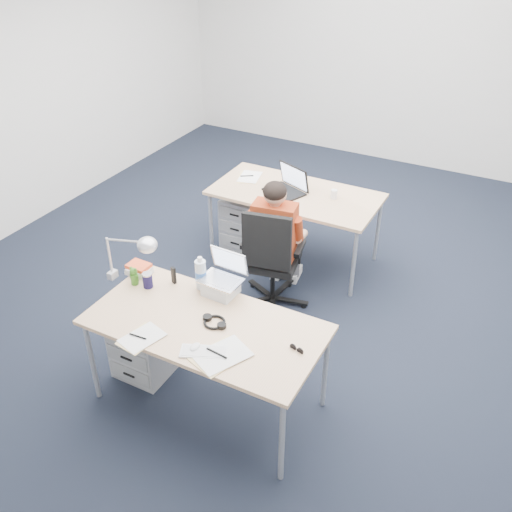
{
  "coord_description": "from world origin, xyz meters",
  "views": [
    {
      "loc": [
        1.88,
        -3.92,
        3.17
      ],
      "look_at": [
        0.19,
        -0.74,
        0.85
      ],
      "focal_mm": 40.0,
      "sensor_mm": 36.0,
      "label": 1
    }
  ],
  "objects_px": {
    "drawer_pedestal_near": "(148,339)",
    "headphones": "(214,322)",
    "desk_far": "(295,197)",
    "book_stack": "(139,269)",
    "dark_laptop": "(284,180)",
    "desk_near": "(205,328)",
    "far_cup": "(334,194)",
    "drawer_pedestal_far": "(247,219)",
    "cordless_phone": "(174,275)",
    "silver_laptop": "(220,276)",
    "sunglasses": "(297,349)",
    "bear_figurine": "(134,276)",
    "water_bottle": "(201,273)",
    "can_koozie": "(148,280)",
    "desk_lamp": "(124,256)",
    "wireless_keyboard": "(204,352)",
    "computer_mouse": "(195,347)",
    "seated_person": "(278,238)",
    "office_chair": "(272,278)"
  },
  "relations": [
    {
      "from": "wireless_keyboard",
      "to": "far_cup",
      "type": "height_order",
      "value": "far_cup"
    },
    {
      "from": "cordless_phone",
      "to": "desk_lamp",
      "type": "distance_m",
      "value": 0.38
    },
    {
      "from": "silver_laptop",
      "to": "dark_laptop",
      "type": "relative_size",
      "value": 0.84
    },
    {
      "from": "seated_person",
      "to": "cordless_phone",
      "type": "relative_size",
      "value": 8.86
    },
    {
      "from": "computer_mouse",
      "to": "seated_person",
      "type": "bearing_deg",
      "value": 97.92
    },
    {
      "from": "seated_person",
      "to": "drawer_pedestal_far",
      "type": "distance_m",
      "value": 1.02
    },
    {
      "from": "desk_near",
      "to": "computer_mouse",
      "type": "bearing_deg",
      "value": -71.87
    },
    {
      "from": "book_stack",
      "to": "dark_laptop",
      "type": "height_order",
      "value": "dark_laptop"
    },
    {
      "from": "drawer_pedestal_far",
      "to": "seated_person",
      "type": "bearing_deg",
      "value": -44.59
    },
    {
      "from": "water_bottle",
      "to": "cordless_phone",
      "type": "relative_size",
      "value": 1.95
    },
    {
      "from": "drawer_pedestal_near",
      "to": "headphones",
      "type": "height_order",
      "value": "headphones"
    },
    {
      "from": "far_cup",
      "to": "water_bottle",
      "type": "bearing_deg",
      "value": -100.45
    },
    {
      "from": "seated_person",
      "to": "far_cup",
      "type": "relative_size",
      "value": 13.64
    },
    {
      "from": "drawer_pedestal_near",
      "to": "seated_person",
      "type": "bearing_deg",
      "value": 71.05
    },
    {
      "from": "silver_laptop",
      "to": "cordless_phone",
      "type": "distance_m",
      "value": 0.39
    },
    {
      "from": "wireless_keyboard",
      "to": "sunglasses",
      "type": "relative_size",
      "value": 2.82
    },
    {
      "from": "bear_figurine",
      "to": "book_stack",
      "type": "height_order",
      "value": "bear_figurine"
    },
    {
      "from": "drawer_pedestal_far",
      "to": "silver_laptop",
      "type": "bearing_deg",
      "value": -66.81
    },
    {
      "from": "desk_near",
      "to": "headphones",
      "type": "xyz_separation_m",
      "value": [
        0.06,
        0.03,
        0.06
      ]
    },
    {
      "from": "desk_far",
      "to": "drawer_pedestal_near",
      "type": "xyz_separation_m",
      "value": [
        -0.32,
        -1.96,
        -0.41
      ]
    },
    {
      "from": "cordless_phone",
      "to": "far_cup",
      "type": "bearing_deg",
      "value": 97.09
    },
    {
      "from": "drawer_pedestal_near",
      "to": "book_stack",
      "type": "height_order",
      "value": "book_stack"
    },
    {
      "from": "desk_lamp",
      "to": "dark_laptop",
      "type": "xyz_separation_m",
      "value": [
        0.37,
        1.88,
        -0.1
      ]
    },
    {
      "from": "drawer_pedestal_near",
      "to": "far_cup",
      "type": "relative_size",
      "value": 6.31
    },
    {
      "from": "bear_figurine",
      "to": "water_bottle",
      "type": "bearing_deg",
      "value": 10.83
    },
    {
      "from": "silver_laptop",
      "to": "sunglasses",
      "type": "xyz_separation_m",
      "value": [
        0.73,
        -0.29,
        -0.14
      ]
    },
    {
      "from": "drawer_pedestal_far",
      "to": "sunglasses",
      "type": "height_order",
      "value": "sunglasses"
    },
    {
      "from": "silver_laptop",
      "to": "wireless_keyboard",
      "type": "distance_m",
      "value": 0.64
    },
    {
      "from": "headphones",
      "to": "cordless_phone",
      "type": "bearing_deg",
      "value": 164.86
    },
    {
      "from": "can_koozie",
      "to": "desk_lamp",
      "type": "relative_size",
      "value": 0.25
    },
    {
      "from": "desk_near",
      "to": "silver_laptop",
      "type": "distance_m",
      "value": 0.4
    },
    {
      "from": "drawer_pedestal_far",
      "to": "cordless_phone",
      "type": "height_order",
      "value": "cordless_phone"
    },
    {
      "from": "headphones",
      "to": "cordless_phone",
      "type": "distance_m",
      "value": 0.57
    },
    {
      "from": "dark_laptop",
      "to": "drawer_pedestal_near",
      "type": "bearing_deg",
      "value": -74.53
    },
    {
      "from": "can_koozie",
      "to": "sunglasses",
      "type": "distance_m",
      "value": 1.25
    },
    {
      "from": "far_cup",
      "to": "headphones",
      "type": "bearing_deg",
      "value": -90.88
    },
    {
      "from": "wireless_keyboard",
      "to": "far_cup",
      "type": "xyz_separation_m",
      "value": [
        -0.06,
        2.37,
        0.04
      ]
    },
    {
      "from": "computer_mouse",
      "to": "can_koozie",
      "type": "relative_size",
      "value": 0.74
    },
    {
      "from": "cordless_phone",
      "to": "silver_laptop",
      "type": "bearing_deg",
      "value": 30.57
    },
    {
      "from": "can_koozie",
      "to": "book_stack",
      "type": "relative_size",
      "value": 0.66
    },
    {
      "from": "cordless_phone",
      "to": "drawer_pedestal_far",
      "type": "bearing_deg",
      "value": 125.44
    },
    {
      "from": "seated_person",
      "to": "desk_lamp",
      "type": "relative_size",
      "value": 2.53
    },
    {
      "from": "desk_far",
      "to": "desk_lamp",
      "type": "height_order",
      "value": "desk_lamp"
    },
    {
      "from": "headphones",
      "to": "wireless_keyboard",
      "type": "bearing_deg",
      "value": -59.51
    },
    {
      "from": "drawer_pedestal_far",
      "to": "headphones",
      "type": "relative_size",
      "value": 2.83
    },
    {
      "from": "can_koozie",
      "to": "far_cup",
      "type": "height_order",
      "value": "can_koozie"
    },
    {
      "from": "seated_person",
      "to": "water_bottle",
      "type": "distance_m",
      "value": 1.12
    },
    {
      "from": "bear_figurine",
      "to": "dark_laptop",
      "type": "relative_size",
      "value": 0.4
    },
    {
      "from": "office_chair",
      "to": "desk_lamp",
      "type": "distance_m",
      "value": 1.46
    },
    {
      "from": "computer_mouse",
      "to": "book_stack",
      "type": "relative_size",
      "value": 0.49
    }
  ]
}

